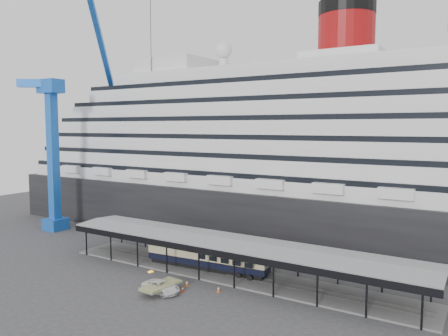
{
  "coord_description": "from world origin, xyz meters",
  "views": [
    {
      "loc": [
        31.56,
        -48.08,
        21.57
      ],
      "look_at": [
        -3.1,
        8.0,
        15.33
      ],
      "focal_mm": 35.0,
      "sensor_mm": 36.0,
      "label": 1
    }
  ],
  "objects": [
    {
      "name": "platform_canopy",
      "position": [
        0.0,
        5.0,
        2.36
      ],
      "size": [
        56.0,
        9.18,
        5.3
      ],
      "color": "slate",
      "rests_on": "ground"
    },
    {
      "name": "port_truck",
      "position": [
        -4.45,
        -5.45,
        0.76
      ],
      "size": [
        5.67,
        3.02,
        1.52
      ],
      "primitive_type": "imported",
      "rotation": [
        0.0,
        0.0,
        1.48
      ],
      "color": "white",
      "rests_on": "ground"
    },
    {
      "name": "ground",
      "position": [
        0.0,
        0.0,
        0.0
      ],
      "size": [
        200.0,
        200.0,
        0.0
      ],
      "primitive_type": "plane",
      "color": "#363638",
      "rests_on": "ground"
    },
    {
      "name": "cruise_ship",
      "position": [
        0.05,
        32.0,
        18.35
      ],
      "size": [
        130.0,
        30.0,
        43.9
      ],
      "color": "black",
      "rests_on": "ground"
    },
    {
      "name": "traffic_cone_mid",
      "position": [
        -2.19,
        -3.83,
        0.35
      ],
      "size": [
        0.48,
        0.48,
        0.7
      ],
      "rotation": [
        0.0,
        0.0,
        0.42
      ],
      "color": "red",
      "rests_on": "ground"
    },
    {
      "name": "pullman_carriage",
      "position": [
        -4.32,
        5.0,
        2.37
      ],
      "size": [
        19.82,
        4.11,
        19.32
      ],
      "rotation": [
        0.0,
        0.0,
        0.08
      ],
      "color": "black",
      "rests_on": "ground"
    },
    {
      "name": "crane_blue",
      "position": [
        -45.11,
        10.62,
        19.96
      ],
      "size": [
        22.63,
        19.19,
        47.6
      ],
      "color": "blue",
      "rests_on": "ground"
    },
    {
      "name": "traffic_cone_left",
      "position": [
        -2.93,
        -1.88,
        0.41
      ],
      "size": [
        0.49,
        0.49,
        0.82
      ],
      "rotation": [
        0.0,
        0.0,
        0.18
      ],
      "color": "#F8600D",
      "rests_on": "ground"
    },
    {
      "name": "traffic_cone_right",
      "position": [
        1.87,
        -1.41,
        0.39
      ],
      "size": [
        0.41,
        0.41,
        0.79
      ],
      "rotation": [
        0.0,
        0.0,
        0.01
      ],
      "color": "#E75E0C",
      "rests_on": "ground"
    }
  ]
}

